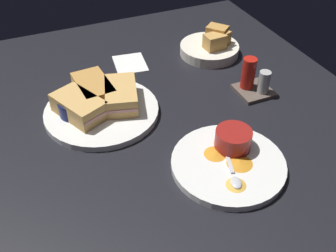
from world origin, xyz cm
name	(u,v)px	position (x,y,z in cm)	size (l,w,h in cm)	color
ground_plane	(148,118)	(0.00, 0.00, -1.50)	(110.00, 110.00, 3.00)	black
plate_sandwich_main	(102,111)	(-4.31, -10.58, 0.80)	(28.12, 28.12, 1.60)	white
sandwich_half_near	(121,95)	(-4.54, -5.24, 4.00)	(14.65, 10.80, 4.80)	tan
sandwich_half_far	(94,90)	(-9.64, -10.81, 4.00)	(13.77, 8.60, 4.80)	#C68C42
sandwich_half_extra	(79,107)	(-4.08, -15.92, 4.00)	(14.98, 12.32, 4.80)	tan
ramekin_dark_sauce	(74,106)	(-5.03, -16.87, 3.64)	(7.58, 7.58, 3.80)	#0C144C
spoon_by_dark_ramekin	(96,103)	(-6.61, -11.23, 1.96)	(4.11, 9.89, 0.80)	silver
plate_chips_companion	(228,164)	(24.12, 8.89, 0.80)	(24.26, 24.26, 1.60)	white
ramekin_light_gravy	(233,139)	(20.48, 11.92, 3.95)	(7.94, 7.94, 4.39)	maroon
spoon_by_gravy_ramekin	(234,178)	(28.97, 7.41, 1.96)	(9.86, 4.31, 0.80)	silver
plantain_chip_scatter	(231,152)	(22.01, 10.61, 1.90)	(18.07, 12.87, 0.60)	orange
bread_basket_rear	(211,46)	(-20.27, 28.56, 2.56)	(17.85, 17.85, 8.17)	silver
condiment_caddy	(254,81)	(2.26, 28.93, 3.41)	(9.00, 9.00, 9.50)	brown
paper_napkin_folded	(130,63)	(-24.49, 3.74, 0.20)	(11.00, 9.00, 0.40)	white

